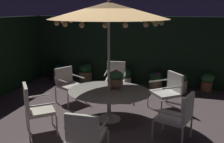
# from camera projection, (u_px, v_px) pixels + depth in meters

# --- Properties ---
(ground_plane) EXTENTS (7.88, 7.25, 0.02)m
(ground_plane) POSITION_uv_depth(u_px,v_px,m) (112.00, 128.00, 5.21)
(ground_plane) COLOR #574748
(hedge_backdrop_rear) EXTENTS (7.88, 0.30, 2.26)m
(hedge_backdrop_rear) POSITION_uv_depth(u_px,v_px,m) (138.00, 51.00, 8.18)
(hedge_backdrop_rear) COLOR black
(hedge_backdrop_rear) RESTS_ON ground_plane
(patio_dining_table) EXTENTS (1.88, 1.57, 0.71)m
(patio_dining_table) POSITION_uv_depth(u_px,v_px,m) (109.00, 94.00, 5.46)
(patio_dining_table) COLOR beige
(patio_dining_table) RESTS_ON ground_plane
(patio_umbrella) EXTENTS (2.54, 2.54, 2.71)m
(patio_umbrella) POSITION_uv_depth(u_px,v_px,m) (109.00, 11.00, 5.01)
(patio_umbrella) COLOR silver
(patio_umbrella) RESTS_ON ground_plane
(centerpiece_planter) EXTENTS (0.33, 0.33, 0.46)m
(centerpiece_planter) POSITION_uv_depth(u_px,v_px,m) (116.00, 78.00, 5.45)
(centerpiece_planter) COLOR #A76646
(centerpiece_planter) RESTS_ON patio_dining_table
(patio_chair_north) EXTENTS (0.76, 0.73, 0.97)m
(patio_chair_north) POSITION_uv_depth(u_px,v_px,m) (178.00, 115.00, 4.59)
(patio_chair_north) COLOR silver
(patio_chair_north) RESTS_ON ground_plane
(patio_chair_northeast) EXTENTS (0.89, 0.89, 0.94)m
(patio_chair_northeast) POSITION_uv_depth(u_px,v_px,m) (169.00, 89.00, 6.08)
(patio_chair_northeast) COLOR beige
(patio_chair_northeast) RESTS_ON ground_plane
(patio_chair_east) EXTENTS (0.68, 0.69, 1.00)m
(patio_chair_east) POSITION_uv_depth(u_px,v_px,m) (116.00, 77.00, 7.02)
(patio_chair_east) COLOR silver
(patio_chair_east) RESTS_ON ground_plane
(patio_chair_southeast) EXTENTS (0.82, 0.81, 0.94)m
(patio_chair_southeast) POSITION_uv_depth(u_px,v_px,m) (68.00, 82.00, 6.58)
(patio_chair_southeast) COLOR silver
(patio_chair_southeast) RESTS_ON ground_plane
(patio_chair_south) EXTENTS (0.79, 0.79, 1.06)m
(patio_chair_south) POSITION_uv_depth(u_px,v_px,m) (35.00, 106.00, 4.83)
(patio_chair_south) COLOR silver
(patio_chair_south) RESTS_ON ground_plane
(patio_chair_southwest) EXTENTS (0.64, 0.60, 0.90)m
(patio_chair_southwest) POSITION_uv_depth(u_px,v_px,m) (86.00, 132.00, 3.97)
(patio_chair_southwest) COLOR silver
(patio_chair_southwest) RESTS_ON ground_plane
(potted_plant_right_near) EXTENTS (0.41, 0.41, 0.56)m
(potted_plant_right_near) POSITION_uv_depth(u_px,v_px,m) (207.00, 81.00, 7.53)
(potted_plant_right_near) COLOR #B05C3D
(potted_plant_right_near) RESTS_ON ground_plane
(potted_plant_left_far) EXTENTS (0.47, 0.47, 0.65)m
(potted_plant_left_far) POSITION_uv_depth(u_px,v_px,m) (85.00, 73.00, 8.52)
(potted_plant_left_far) COLOR olive
(potted_plant_left_far) RESTS_ON ground_plane
(potted_plant_back_left) EXTENTS (0.49, 0.49, 0.64)m
(potted_plant_back_left) POSITION_uv_depth(u_px,v_px,m) (124.00, 77.00, 7.95)
(potted_plant_back_left) COLOR beige
(potted_plant_back_left) RESTS_ON ground_plane
(potted_plant_back_right) EXTENTS (0.45, 0.45, 0.54)m
(potted_plant_back_right) POSITION_uv_depth(u_px,v_px,m) (156.00, 79.00, 7.86)
(potted_plant_back_right) COLOR tan
(potted_plant_back_right) RESTS_ON ground_plane
(potted_plant_back_center) EXTENTS (0.50, 0.50, 0.60)m
(potted_plant_back_center) POSITION_uv_depth(u_px,v_px,m) (60.00, 72.00, 8.61)
(potted_plant_back_center) COLOR #A3693F
(potted_plant_back_center) RESTS_ON ground_plane
(potted_plant_right_far) EXTENTS (0.38, 0.38, 0.62)m
(potted_plant_right_far) POSITION_uv_depth(u_px,v_px,m) (181.00, 83.00, 7.39)
(potted_plant_right_far) COLOR tan
(potted_plant_right_far) RESTS_ON ground_plane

